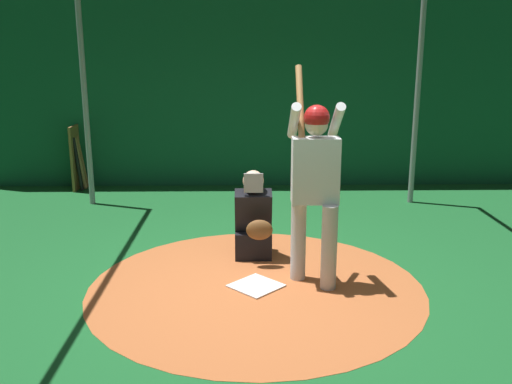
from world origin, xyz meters
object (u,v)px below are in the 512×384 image
at_px(catcher, 254,223).
at_px(bat_rack, 78,159).
at_px(home_plate, 256,286).
at_px(batter, 315,178).

relative_size(catcher, bat_rack, 0.94).
distance_m(home_plate, bat_rack, 4.99).
distance_m(batter, catcher, 1.14).
height_order(batter, bat_rack, batter).
distance_m(home_plate, catcher, 0.90).
bearing_deg(home_plate, catcher, -179.31).
bearing_deg(batter, bat_rack, -139.38).
bearing_deg(batter, catcher, -142.29).
xyz_separation_m(batter, catcher, (-0.73, -0.56, -0.67)).
bearing_deg(home_plate, batter, 98.84).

